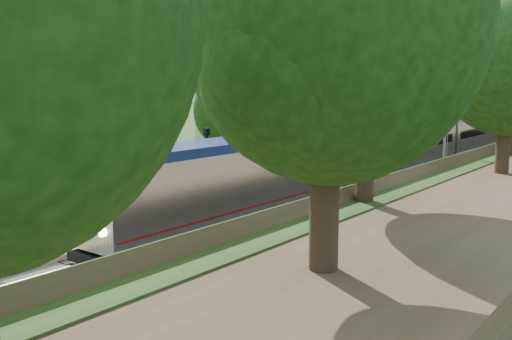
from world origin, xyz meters
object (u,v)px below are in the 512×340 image
Objects in this scene: signal_farside at (444,142)px; signal_gantry at (508,109)px; station_building at (248,122)px; signal_platform at (103,159)px; lamppost_far at (207,171)px; train at (474,133)px.

signal_gantry is at bearing 97.08° from signal_farside.
station_building is 1.40× the size of signal_platform.
lamppost_far is at bearing -130.58° from signal_farside.
signal_farside is at bearing -14.01° from station_building.
signal_platform reaches higher than train.
signal_farside reaches higher than train.
station_building is 27.27m from signal_platform.
station_building is 25.98m from train.
train is 16.55× the size of signal_farside.
signal_gantry is (16.47, 24.99, 0.73)m from station_building.
signal_platform is at bearing -93.55° from train.
train is (14.00, 21.81, -1.78)m from station_building.
train is 21.78× the size of lamppost_far.
train is 27.60m from signal_farside.
station_building is 0.08× the size of train.
lamppost_far is at bearing 96.33° from signal_platform.
train is at bearing 84.36° from lamppost_far.
signal_gantry is 4.75m from train.
train is 38.72m from lamppost_far.
signal_gantry is 1.80× the size of lamppost_far.
train is at bearing 57.31° from station_building.
signal_farside is at bearing -77.00° from train.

